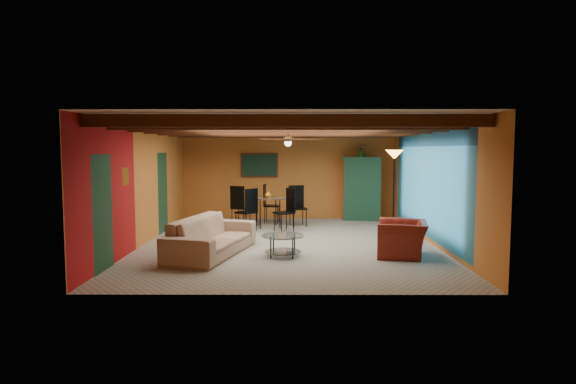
{
  "coord_description": "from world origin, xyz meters",
  "views": [
    {
      "loc": [
        0.04,
        -10.97,
        2.13
      ],
      "look_at": [
        0.0,
        0.2,
        1.15
      ],
      "focal_mm": 30.25,
      "sensor_mm": 36.0,
      "label": 1
    }
  ],
  "objects_px": {
    "armchair": "(402,239)",
    "vase": "(268,183)",
    "floor_lamp": "(394,193)",
    "dining_table": "(268,207)",
    "coffee_table": "(283,245)",
    "armoire": "(361,189)",
    "sofa": "(212,236)",
    "potted_plant": "(361,152)"
  },
  "relations": [
    {
      "from": "floor_lamp",
      "to": "vase",
      "type": "height_order",
      "value": "floor_lamp"
    },
    {
      "from": "dining_table",
      "to": "armchair",
      "type": "bearing_deg",
      "value": -51.88
    },
    {
      "from": "coffee_table",
      "to": "vase",
      "type": "distance_m",
      "value": 3.83
    },
    {
      "from": "armchair",
      "to": "armoire",
      "type": "height_order",
      "value": "armoire"
    },
    {
      "from": "armchair",
      "to": "dining_table",
      "type": "relative_size",
      "value": 0.5
    },
    {
      "from": "dining_table",
      "to": "floor_lamp",
      "type": "distance_m",
      "value": 3.47
    },
    {
      "from": "sofa",
      "to": "dining_table",
      "type": "height_order",
      "value": "dining_table"
    },
    {
      "from": "armchair",
      "to": "coffee_table",
      "type": "relative_size",
      "value": 1.26
    },
    {
      "from": "sofa",
      "to": "armchair",
      "type": "xyz_separation_m",
      "value": [
        3.83,
        -0.13,
        -0.03
      ]
    },
    {
      "from": "sofa",
      "to": "vase",
      "type": "bearing_deg",
      "value": -1.72
    },
    {
      "from": "armchair",
      "to": "armoire",
      "type": "relative_size",
      "value": 0.59
    },
    {
      "from": "vase",
      "to": "armchair",
      "type": "bearing_deg",
      "value": -51.88
    },
    {
      "from": "armchair",
      "to": "potted_plant",
      "type": "xyz_separation_m",
      "value": [
        -0.09,
        5.08,
        1.71
      ]
    },
    {
      "from": "armoire",
      "to": "potted_plant",
      "type": "bearing_deg",
      "value": 0.0
    },
    {
      "from": "armoire",
      "to": "potted_plant",
      "type": "height_order",
      "value": "potted_plant"
    },
    {
      "from": "sofa",
      "to": "potted_plant",
      "type": "height_order",
      "value": "potted_plant"
    },
    {
      "from": "floor_lamp",
      "to": "armchair",
      "type": "bearing_deg",
      "value": -97.4
    },
    {
      "from": "armoire",
      "to": "sofa",
      "type": "bearing_deg",
      "value": -116.23
    },
    {
      "from": "coffee_table",
      "to": "armoire",
      "type": "bearing_deg",
      "value": 65.85
    },
    {
      "from": "vase",
      "to": "coffee_table",
      "type": "bearing_deg",
      "value": -82.89
    },
    {
      "from": "armoire",
      "to": "floor_lamp",
      "type": "bearing_deg",
      "value": -71.58
    },
    {
      "from": "coffee_table",
      "to": "vase",
      "type": "relative_size",
      "value": 4.87
    },
    {
      "from": "armchair",
      "to": "floor_lamp",
      "type": "height_order",
      "value": "floor_lamp"
    },
    {
      "from": "dining_table",
      "to": "vase",
      "type": "xyz_separation_m",
      "value": [
        0.0,
        0.0,
        0.66
      ]
    },
    {
      "from": "coffee_table",
      "to": "dining_table",
      "type": "relative_size",
      "value": 0.39
    },
    {
      "from": "sofa",
      "to": "armoire",
      "type": "xyz_separation_m",
      "value": [
        3.74,
        4.95,
        0.54
      ]
    },
    {
      "from": "armchair",
      "to": "vase",
      "type": "relative_size",
      "value": 6.16
    },
    {
      "from": "coffee_table",
      "to": "armoire",
      "type": "xyz_separation_m",
      "value": [
        2.3,
        5.12,
        0.71
      ]
    },
    {
      "from": "sofa",
      "to": "floor_lamp",
      "type": "xyz_separation_m",
      "value": [
        4.12,
        2.09,
        0.68
      ]
    },
    {
      "from": "vase",
      "to": "potted_plant",
      "type": "bearing_deg",
      "value": 27.85
    },
    {
      "from": "coffee_table",
      "to": "vase",
      "type": "height_order",
      "value": "vase"
    },
    {
      "from": "armchair",
      "to": "coffee_table",
      "type": "xyz_separation_m",
      "value": [
        -2.39,
        -0.04,
        -0.13
      ]
    },
    {
      "from": "armoire",
      "to": "vase",
      "type": "bearing_deg",
      "value": -141.34
    },
    {
      "from": "floor_lamp",
      "to": "potted_plant",
      "type": "height_order",
      "value": "potted_plant"
    },
    {
      "from": "potted_plant",
      "to": "vase",
      "type": "height_order",
      "value": "potted_plant"
    },
    {
      "from": "floor_lamp",
      "to": "vase",
      "type": "xyz_separation_m",
      "value": [
        -3.13,
        1.41,
        0.16
      ]
    },
    {
      "from": "dining_table",
      "to": "floor_lamp",
      "type": "xyz_separation_m",
      "value": [
        3.13,
        -1.41,
        0.5
      ]
    },
    {
      "from": "floor_lamp",
      "to": "potted_plant",
      "type": "distance_m",
      "value": 3.06
    },
    {
      "from": "armchair",
      "to": "dining_table",
      "type": "height_order",
      "value": "dining_table"
    },
    {
      "from": "dining_table",
      "to": "armoire",
      "type": "height_order",
      "value": "armoire"
    },
    {
      "from": "coffee_table",
      "to": "dining_table",
      "type": "height_order",
      "value": "dining_table"
    },
    {
      "from": "sofa",
      "to": "armoire",
      "type": "height_order",
      "value": "armoire"
    }
  ]
}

